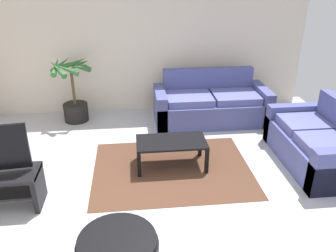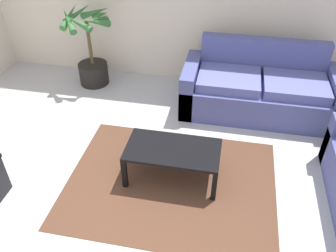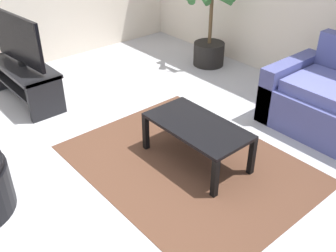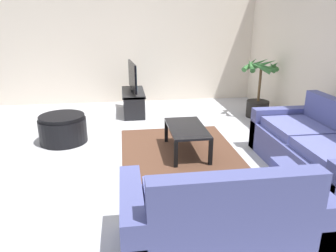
% 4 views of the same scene
% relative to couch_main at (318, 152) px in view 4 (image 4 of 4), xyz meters
% --- Properties ---
extents(ground_plane, '(6.60, 6.60, 0.00)m').
position_rel_couch_main_xyz_m(ground_plane, '(-1.09, -2.28, -0.30)').
color(ground_plane, '#B2B2B7').
extents(wall_back, '(6.00, 0.06, 2.70)m').
position_rel_couch_main_xyz_m(wall_back, '(-1.09, 0.72, 1.05)').
color(wall_back, beige).
rests_on(wall_back, ground).
extents(wall_left, '(0.06, 6.00, 2.70)m').
position_rel_couch_main_xyz_m(wall_left, '(-4.09, -2.28, 1.05)').
color(wall_left, beige).
rests_on(wall_left, ground).
extents(couch_main, '(2.04, 0.90, 0.90)m').
position_rel_couch_main_xyz_m(couch_main, '(0.00, 0.00, 0.00)').
color(couch_main, '#4C518C').
rests_on(couch_main, ground).
extents(couch_loveseat, '(0.90, 1.63, 0.90)m').
position_rel_couch_main_xyz_m(couch_loveseat, '(1.19, -1.64, -0.00)').
color(couch_loveseat, '#4C518C').
rests_on(couch_loveseat, ground).
extents(tv_stand, '(1.10, 0.45, 0.46)m').
position_rel_couch_main_xyz_m(tv_stand, '(-3.09, -2.19, 0.00)').
color(tv_stand, black).
rests_on(tv_stand, ground).
extents(tv, '(0.98, 0.13, 0.59)m').
position_rel_couch_main_xyz_m(tv, '(-3.09, -2.18, 0.47)').
color(tv, black).
rests_on(tv, tv_stand).
extents(coffee_table, '(0.98, 0.52, 0.40)m').
position_rel_couch_main_xyz_m(coffee_table, '(-0.90, -1.50, 0.04)').
color(coffee_table, black).
rests_on(coffee_table, ground).
extents(area_rug, '(2.20, 1.70, 0.01)m').
position_rel_couch_main_xyz_m(area_rug, '(-0.90, -1.60, -0.30)').
color(area_rug, '#513323').
rests_on(area_rug, ground).
extents(potted_palm, '(0.74, 0.73, 1.17)m').
position_rel_couch_main_xyz_m(potted_palm, '(-2.47, 0.27, 0.18)').
color(potted_palm, black).
rests_on(potted_palm, ground).
extents(ottoman, '(0.74, 0.74, 0.45)m').
position_rel_couch_main_xyz_m(ottoman, '(-1.60, -3.37, -0.08)').
color(ottoman, black).
rests_on(ottoman, ground).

